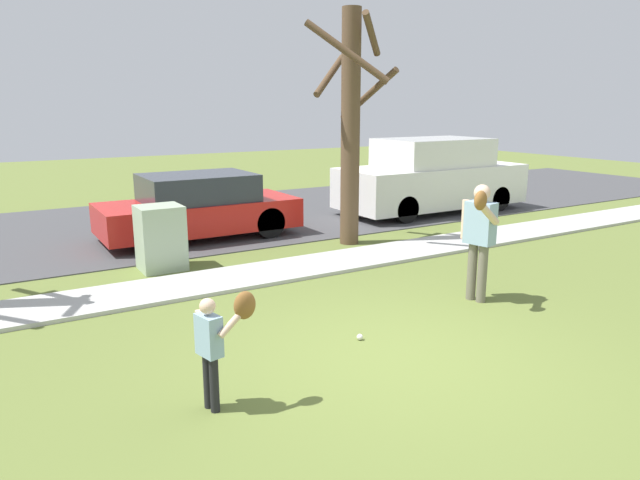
% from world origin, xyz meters
% --- Properties ---
extents(ground_plane, '(48.00, 48.00, 0.00)m').
position_xyz_m(ground_plane, '(0.00, 3.50, 0.00)').
color(ground_plane, olive).
extents(sidewalk_strip, '(36.00, 1.20, 0.06)m').
position_xyz_m(sidewalk_strip, '(0.00, 3.60, 0.03)').
color(sidewalk_strip, '#B2B2AD').
rests_on(sidewalk_strip, ground).
extents(road_surface, '(36.00, 6.80, 0.02)m').
position_xyz_m(road_surface, '(0.00, 8.60, 0.01)').
color(road_surface, '#424244').
rests_on(road_surface, ground).
extents(person_adult, '(0.66, 0.72, 1.67)m').
position_xyz_m(person_adult, '(2.15, 0.88, 1.03)').
color(person_adult, '#6B6656').
rests_on(person_adult, ground).
extents(person_child, '(0.53, 0.37, 1.11)m').
position_xyz_m(person_child, '(-2.04, -0.06, 0.71)').
color(person_child, black).
rests_on(person_child, ground).
extents(baseball, '(0.07, 0.07, 0.07)m').
position_xyz_m(baseball, '(-0.04, 0.58, 0.04)').
color(baseball, white).
rests_on(baseball, ground).
extents(utility_cabinet, '(0.72, 0.67, 1.09)m').
position_xyz_m(utility_cabinet, '(-1.19, 4.81, 0.55)').
color(utility_cabinet, '#9EB293').
rests_on(utility_cabinet, ground).
extents(street_tree_near, '(1.84, 1.88, 4.50)m').
position_xyz_m(street_tree_near, '(2.60, 4.75, 2.41)').
color(street_tree_near, brown).
rests_on(street_tree_near, ground).
extents(parked_hatchback_red, '(4.00, 1.75, 1.33)m').
position_xyz_m(parked_hatchback_red, '(0.16, 6.73, 0.66)').
color(parked_hatchback_red, red).
rests_on(parked_hatchback_red, road_surface).
extents(parked_van_white, '(5.00, 1.95, 1.88)m').
position_xyz_m(parked_van_white, '(6.38, 6.60, 0.90)').
color(parked_van_white, silver).
rests_on(parked_van_white, road_surface).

